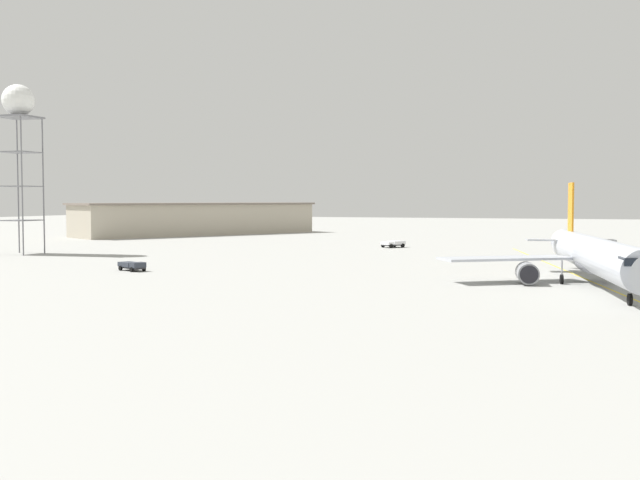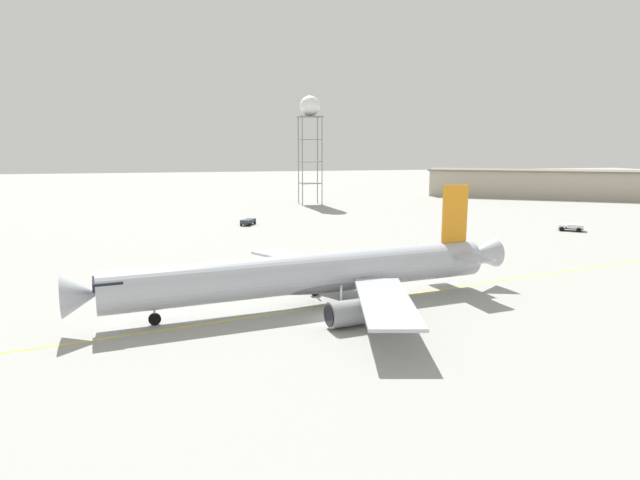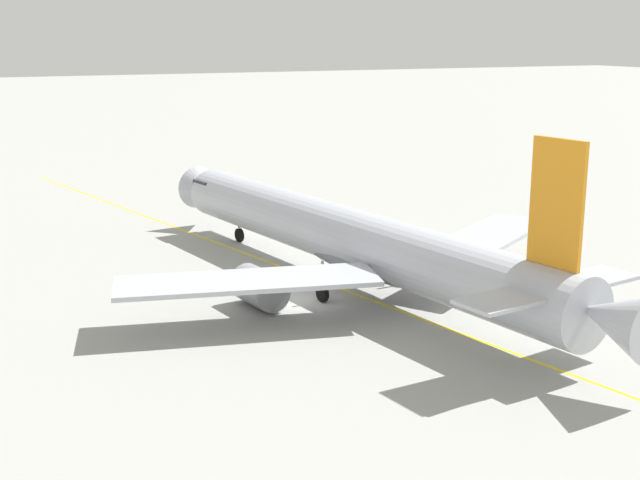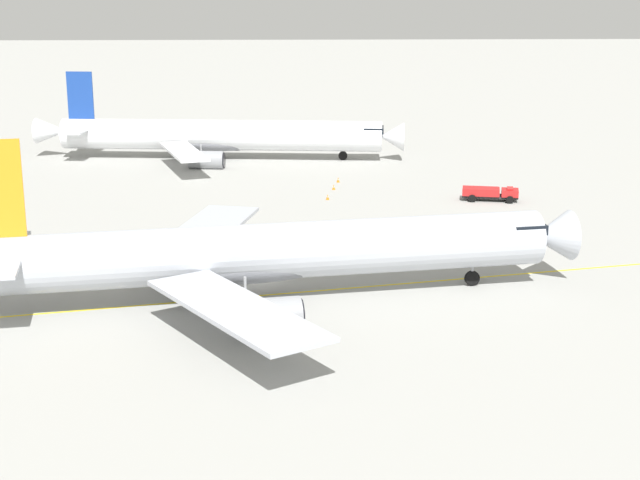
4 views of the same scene
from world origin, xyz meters
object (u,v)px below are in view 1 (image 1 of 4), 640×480
(airliner_main, at_px, (596,257))
(radar_tower, at_px, (18,110))
(pushback_tug_truck, at_px, (393,243))
(baggage_truck_truck, at_px, (132,265))

(airliner_main, relative_size, radar_tower, 1.55)
(airliner_main, distance_m, radar_tower, 98.12)
(radar_tower, bearing_deg, pushback_tug_truck, -146.22)
(pushback_tug_truck, relative_size, baggage_truck_truck, 1.06)
(airliner_main, bearing_deg, radar_tower, -111.48)
(airliner_main, bearing_deg, baggage_truck_truck, -98.64)
(airliner_main, height_order, pushback_tug_truck, airliner_main)
(pushback_tug_truck, xyz_separation_m, radar_tower, (57.42, 38.41, 24.05))
(baggage_truck_truck, xyz_separation_m, radar_tower, (35.44, -20.80, 24.14))
(baggage_truck_truck, height_order, radar_tower, radar_tower)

